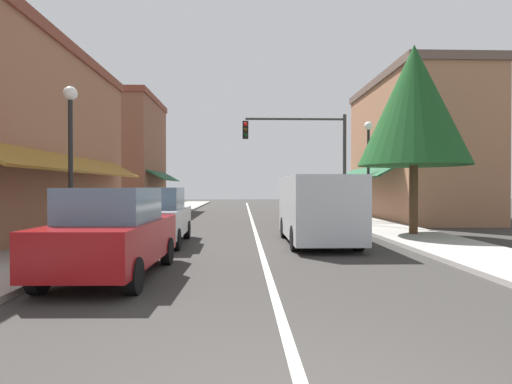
{
  "coord_description": "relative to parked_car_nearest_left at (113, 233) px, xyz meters",
  "views": [
    {
      "loc": [
        -0.53,
        -3.15,
        1.79
      ],
      "look_at": [
        0.06,
        14.45,
        1.58
      ],
      "focal_mm": 29.64,
      "sensor_mm": 36.0,
      "label": 1
    }
  ],
  "objects": [
    {
      "name": "traffic_signal_mast_arm",
      "position": [
        5.99,
        13.29,
        2.94
      ],
      "size": [
        5.39,
        0.5,
        5.55
      ],
      "color": "#333333",
      "rests_on": "ground"
    },
    {
      "name": "street_lamp_left_near",
      "position": [
        -1.94,
        2.82,
        2.13
      ],
      "size": [
        0.36,
        0.36,
        4.42
      ],
      "color": "black",
      "rests_on": "ground"
    },
    {
      "name": "sidewalk_left",
      "position": [
        -2.42,
        12.75,
        -0.82
      ],
      "size": [
        2.6,
        56.0,
        0.12
      ],
      "primitive_type": "cube",
      "color": "gray",
      "rests_on": "ground"
    },
    {
      "name": "sidewalk_right",
      "position": [
        8.58,
        12.75,
        -0.82
      ],
      "size": [
        2.6,
        56.0,
        0.12
      ],
      "primitive_type": "cube",
      "color": "#A39E99",
      "rests_on": "ground"
    },
    {
      "name": "street_lamp_right_mid",
      "position": [
        8.05,
        9.78,
        2.25
      ],
      "size": [
        0.36,
        0.36,
        4.63
      ],
      "color": "black",
      "rests_on": "ground"
    },
    {
      "name": "parked_car_second_left",
      "position": [
        -0.11,
        4.84,
        0.0
      ],
      "size": [
        1.85,
        4.14,
        1.77
      ],
      "rotation": [
        0.0,
        0.0,
        0.02
      ],
      "color": "#B7BABF",
      "rests_on": "ground"
    },
    {
      "name": "lane_center_stripe",
      "position": [
        3.08,
        12.75,
        -0.88
      ],
      "size": [
        0.14,
        52.0,
        0.01
      ],
      "primitive_type": "cube",
      "color": "silver",
      "rests_on": "ground"
    },
    {
      "name": "parked_car_nearest_left",
      "position": [
        0.0,
        0.0,
        0.0
      ],
      "size": [
        1.87,
        4.15,
        1.77
      ],
      "rotation": [
        0.0,
        0.0,
        -0.03
      ],
      "color": "maroon",
      "rests_on": "ground"
    },
    {
      "name": "storefront_far_left",
      "position": [
        -6.18,
        22.75,
        3.26
      ],
      "size": [
        6.25,
        8.2,
        8.27
      ],
      "color": "brown",
      "rests_on": "ground"
    },
    {
      "name": "ground_plane",
      "position": [
        3.08,
        12.75,
        -0.88
      ],
      "size": [
        80.0,
        80.0,
        0.0
      ],
      "primitive_type": "plane",
      "color": "#33302D"
    },
    {
      "name": "van_in_lane",
      "position": [
        4.92,
        4.84,
        0.27
      ],
      "size": [
        2.02,
        5.19,
        2.12
      ],
      "rotation": [
        0.0,
        0.0,
        -0.01
      ],
      "color": "#B2B7BC",
      "rests_on": "ground"
    },
    {
      "name": "tree_right_near",
      "position": [
        8.67,
        6.44,
        3.81
      ],
      "size": [
        3.91,
        3.91,
        6.85
      ],
      "color": "#4C331E",
      "rests_on": "ground"
    },
    {
      "name": "storefront_right_block",
      "position": [
        12.11,
        14.75,
        2.99
      ],
      "size": [
        5.77,
        10.2,
        7.74
      ],
      "color": "#9E6B4C",
      "rests_on": "ground"
    }
  ]
}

